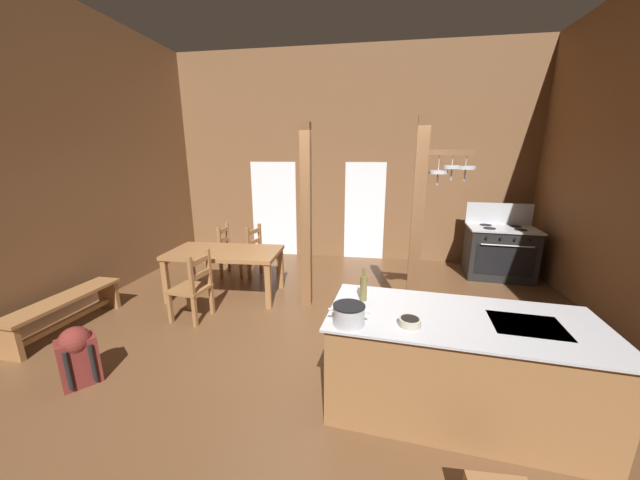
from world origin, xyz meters
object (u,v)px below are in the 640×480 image
object	(u,v)px
ladderback_chair_by_post	(193,288)
stockpot_on_counter	(349,315)
ladderback_chair_near_window	(261,253)
stove_range	(499,251)
backpack	(78,354)
ladderback_chair_at_table_end	(231,251)
bottle_tall_on_counter	(364,288)
mixing_bowl_on_counter	(410,322)
dining_table	(225,256)
kitchen_island	(457,365)
bench_along_left_wall	(65,307)

from	to	relation	value
ladderback_chair_by_post	stockpot_on_counter	world-z (taller)	stockpot_on_counter
ladderback_chair_near_window	stockpot_on_counter	world-z (taller)	stockpot_on_counter
stove_range	backpack	distance (m)	6.34
ladderback_chair_by_post	ladderback_chair_at_table_end	xyz separation A→B (m)	(-0.23, 1.74, 0.00)
ladderback_chair_at_table_end	bottle_tall_on_counter	bearing A→B (deg)	-47.30
mixing_bowl_on_counter	stockpot_on_counter	bearing A→B (deg)	-173.82
stove_range	stockpot_on_counter	distance (m)	4.60
ladderback_chair_by_post	dining_table	bearing A→B (deg)	83.95
stockpot_on_counter	kitchen_island	bearing A→B (deg)	15.64
bench_along_left_wall	mixing_bowl_on_counter	size ratio (longest dim) A/B	8.64
dining_table	backpack	size ratio (longest dim) A/B	2.92
ladderback_chair_at_table_end	mixing_bowl_on_counter	bearing A→B (deg)	-47.39
backpack	dining_table	bearing A→B (deg)	77.48
ladderback_chair_by_post	bottle_tall_on_counter	size ratio (longest dim) A/B	3.08
dining_table	mixing_bowl_on_counter	world-z (taller)	mixing_bowl_on_counter
mixing_bowl_on_counter	stove_range	bearing A→B (deg)	62.43
mixing_bowl_on_counter	bottle_tall_on_counter	world-z (taller)	bottle_tall_on_counter
dining_table	stockpot_on_counter	xyz separation A→B (m)	(2.11, -2.28, 0.32)
dining_table	mixing_bowl_on_counter	xyz separation A→B (m)	(2.58, -2.23, 0.27)
stockpot_on_counter	ladderback_chair_at_table_end	bearing A→B (deg)	127.19
dining_table	ladderback_chair_at_table_end	distance (m)	0.99
mixing_bowl_on_counter	bench_along_left_wall	bearing A→B (deg)	168.24
bottle_tall_on_counter	backpack	bearing A→B (deg)	-171.19
ladderback_chair_at_table_end	ladderback_chair_by_post	bearing A→B (deg)	-82.56
bench_along_left_wall	backpack	distance (m)	1.37
ladderback_chair_at_table_end	mixing_bowl_on_counter	world-z (taller)	mixing_bowl_on_counter
mixing_bowl_on_counter	bottle_tall_on_counter	bearing A→B (deg)	132.02
mixing_bowl_on_counter	ladderback_chair_at_table_end	bearing A→B (deg)	132.61
stove_range	stockpot_on_counter	size ratio (longest dim) A/B	4.09
dining_table	bottle_tall_on_counter	bearing A→B (deg)	-39.46
stove_range	bench_along_left_wall	bearing A→B (deg)	-154.23
kitchen_island	stockpot_on_counter	size ratio (longest dim) A/B	6.94
kitchen_island	stockpot_on_counter	bearing A→B (deg)	-164.36
ladderback_chair_by_post	backpack	xyz separation A→B (m)	(-0.41, -1.41, -0.14)
stockpot_on_counter	bench_along_left_wall	bearing A→B (deg)	166.04
ladderback_chair_near_window	bench_along_left_wall	distance (m)	2.90
stove_range	ladderback_chair_at_table_end	world-z (taller)	stove_range
kitchen_island	ladderback_chair_near_window	world-z (taller)	ladderback_chair_near_window
dining_table	kitchen_island	bearing A→B (deg)	-33.86
kitchen_island	backpack	distance (m)	3.52
backpack	mixing_bowl_on_counter	world-z (taller)	mixing_bowl_on_counter
ladderback_chair_at_table_end	mixing_bowl_on_counter	xyz separation A→B (m)	(2.89, -3.14, 0.47)
ladderback_chair_at_table_end	bench_along_left_wall	world-z (taller)	ladderback_chair_at_table_end
dining_table	stove_range	bearing A→B (deg)	19.16
ladderback_chair_near_window	ladderback_chair_at_table_end	world-z (taller)	same
ladderback_chair_near_window	ladderback_chair_by_post	world-z (taller)	same
ladderback_chair_near_window	backpack	xyz separation A→B (m)	(-0.76, -3.12, -0.14)
bottle_tall_on_counter	dining_table	bearing A→B (deg)	140.54
kitchen_island	ladderback_chair_near_window	size ratio (longest dim) A/B	2.36
stockpot_on_counter	mixing_bowl_on_counter	world-z (taller)	stockpot_on_counter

